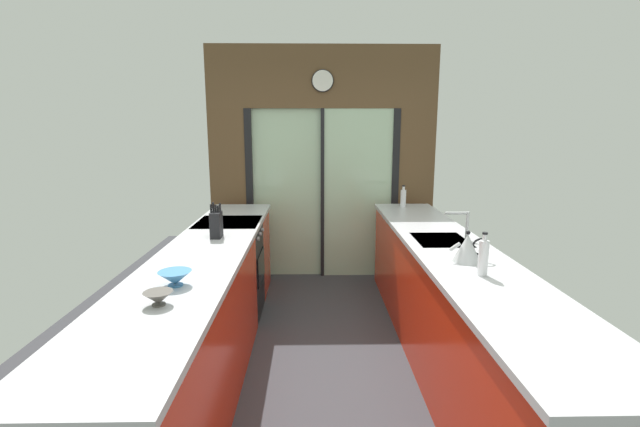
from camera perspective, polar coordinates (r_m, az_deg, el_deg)
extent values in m
cube|color=#38383D|center=(3.84, 0.97, -16.84)|extent=(5.04, 7.60, 0.02)
cube|color=brown|center=(5.22, 0.32, 17.30)|extent=(2.64, 0.08, 0.70)
cube|color=#B2D1AD|center=(5.28, -4.27, 2.49)|extent=(0.80, 0.02, 2.00)
cube|color=#B2D1AD|center=(5.26, 4.90, 2.45)|extent=(0.80, 0.02, 2.00)
cube|color=black|center=(5.30, -9.04, 2.42)|extent=(0.08, 0.10, 2.00)
cube|color=black|center=(5.34, 9.58, 2.47)|extent=(0.08, 0.10, 2.00)
cube|color=black|center=(5.25, 0.31, 2.48)|extent=(0.04, 0.10, 2.00)
cube|color=brown|center=(5.34, -11.70, 2.40)|extent=(0.42, 0.08, 2.00)
cube|color=brown|center=(5.39, 12.19, 2.46)|extent=(0.42, 0.08, 2.00)
cylinder|color=white|center=(5.15, 0.34, 16.82)|extent=(0.23, 0.03, 0.23)
torus|color=black|center=(5.15, 0.34, 16.82)|extent=(0.25, 0.02, 0.25)
cube|color=red|center=(2.92, -17.32, -17.01)|extent=(0.58, 2.55, 0.88)
cube|color=red|center=(4.92, -10.25, -4.98)|extent=(0.58, 0.65, 0.88)
cube|color=#BCBCC1|center=(3.31, -14.80, -4.87)|extent=(0.62, 3.80, 0.04)
cube|color=red|center=(3.53, 16.46, -11.87)|extent=(0.58, 3.80, 0.88)
cube|color=#BCBCC1|center=(3.38, 16.89, -4.66)|extent=(0.62, 3.80, 0.04)
cube|color=#B7BABC|center=(3.60, 15.37, -3.67)|extent=(0.40, 0.48, 0.05)
cylinder|color=#B7BABC|center=(3.63, 18.51, -1.51)|extent=(0.02, 0.02, 0.22)
cylinder|color=#B7BABC|center=(3.58, 17.26, 0.06)|extent=(0.18, 0.02, 0.02)
cube|color=black|center=(4.33, -11.55, -7.27)|extent=(0.58, 0.60, 0.88)
cube|color=black|center=(4.27, -7.65, -6.82)|extent=(0.01, 0.48, 0.28)
cube|color=black|center=(4.21, -11.80, -1.25)|extent=(0.58, 0.60, 0.03)
cylinder|color=#B7BABC|center=(4.01, -7.99, -3.27)|extent=(0.02, 0.04, 0.04)
cylinder|color=#B7BABC|center=(4.19, -7.70, -2.65)|extent=(0.02, 0.04, 0.04)
cylinder|color=#B7BABC|center=(4.36, -7.43, -2.09)|extent=(0.02, 0.04, 0.04)
cylinder|color=#514C47|center=(2.37, -20.14, -11.00)|extent=(0.07, 0.07, 0.01)
cone|color=#514C47|center=(2.36, -20.20, -10.20)|extent=(0.15, 0.15, 0.06)
cylinder|color=teal|center=(2.62, -18.20, -8.79)|extent=(0.08, 0.08, 0.01)
cone|color=teal|center=(2.60, -18.26, -7.92)|extent=(0.19, 0.19, 0.08)
cube|color=black|center=(3.61, -13.28, -1.44)|extent=(0.08, 0.14, 0.21)
cylinder|color=black|center=(3.59, -13.94, 0.59)|extent=(0.02, 0.02, 0.07)
cylinder|color=black|center=(3.58, -13.66, 0.72)|extent=(0.02, 0.02, 0.09)
cylinder|color=black|center=(3.58, -13.38, 0.56)|extent=(0.02, 0.02, 0.07)
cylinder|color=black|center=(3.58, -13.09, 0.51)|extent=(0.02, 0.02, 0.06)
cylinder|color=black|center=(3.57, -12.82, 0.66)|extent=(0.02, 0.02, 0.08)
cone|color=#B7BABC|center=(3.04, 18.53, -4.28)|extent=(0.18, 0.18, 0.19)
sphere|color=black|center=(3.02, 18.65, -2.36)|extent=(0.03, 0.03, 0.03)
cylinder|color=#B7BABC|center=(3.01, 17.06, -4.15)|extent=(0.08, 0.02, 0.07)
torus|color=black|center=(3.07, 20.07, -4.06)|extent=(0.12, 0.01, 0.12)
cylinder|color=silver|center=(2.80, 20.38, -5.45)|extent=(0.06, 0.06, 0.21)
cylinder|color=silver|center=(2.76, 20.56, -2.92)|extent=(0.03, 0.03, 0.04)
cylinder|color=black|center=(2.76, 20.60, -2.42)|extent=(0.03, 0.03, 0.01)
cylinder|color=silver|center=(4.97, 10.73, 1.96)|extent=(0.06, 0.06, 0.19)
cylinder|color=silver|center=(4.96, 10.77, 3.25)|extent=(0.03, 0.03, 0.04)
cylinder|color=black|center=(4.95, 10.79, 3.54)|extent=(0.03, 0.03, 0.01)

